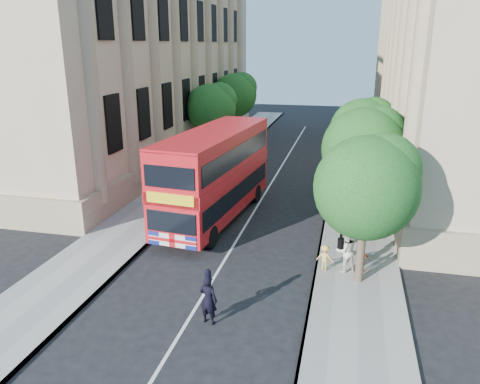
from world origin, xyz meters
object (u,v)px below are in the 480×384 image
Objects in this scene: lamp_post at (344,200)px; double_decker_bus at (215,172)px; woman_pedestrian at (346,251)px; box_van at (223,168)px; police_constable at (208,300)px.

double_decker_bus is at bearing 158.48° from lamp_post.
lamp_post is at bearing -109.14° from woman_pedestrian.
double_decker_bus is (-6.83, 2.69, 0.14)m from lamp_post.
woman_pedestrian is at bearing -29.26° from double_decker_bus.
double_decker_bus reaches higher than woman_pedestrian.
double_decker_bus is at bearing -75.80° from box_van.
double_decker_bus is 5.34m from box_van.
box_van is at bearing -65.22° from police_constable.
double_decker_bus is at bearing -60.15° from woman_pedestrian.
lamp_post is 2.81× the size of woman_pedestrian.
box_van reaches higher than police_constable.
box_van reaches higher than woman_pedestrian.
lamp_post is 8.42m from police_constable.
lamp_post is at bearing -15.53° from double_decker_bus.
double_decker_bus reaches higher than police_constable.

